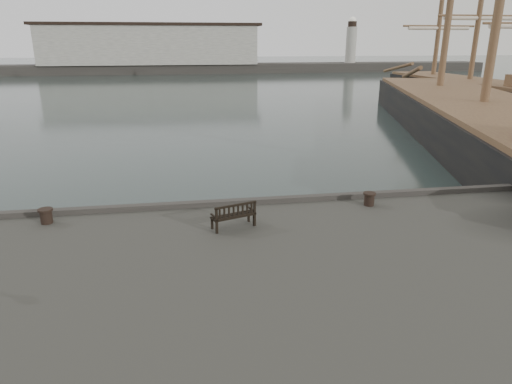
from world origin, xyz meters
TOP-DOWN VIEW (x-y plane):
  - ground at (0.00, 0.00)m, footprint 400.00×400.00m
  - breakwater at (-4.56, 92.00)m, footprint 140.00×9.50m
  - bench at (-0.72, -2.19)m, footprint 1.44×0.88m
  - bollard_left at (-6.47, -0.88)m, footprint 0.50×0.50m
  - bollard_right at (4.15, -0.98)m, footprint 0.47×0.47m
  - tall_ship_main at (19.12, 14.55)m, footprint 20.61×44.17m
  - tall_ship_far at (31.15, 34.49)m, footprint 6.23×28.68m

SIDE VIEW (x-z plane):
  - ground at x=0.00m, z-range 0.00..0.00m
  - tall_ship_far at x=31.15m, z-range -11.47..13.10m
  - tall_ship_main at x=19.12m, z-range -15.49..17.12m
  - bollard_right at x=4.15m, z-range 1.56..2.02m
  - bollard_left at x=-6.47m, z-range 1.56..2.03m
  - bench at x=-0.72m, z-range 1.42..2.20m
  - breakwater at x=-4.56m, z-range -1.80..10.40m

